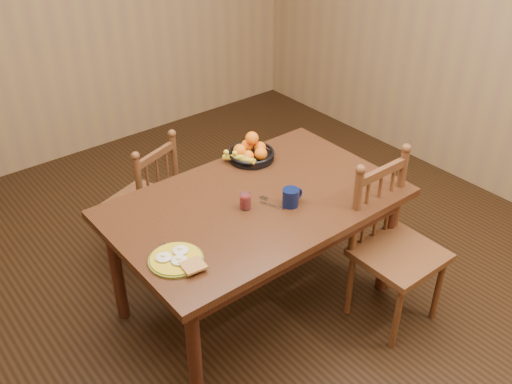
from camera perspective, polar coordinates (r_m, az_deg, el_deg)
room at (r=2.85m, az=0.00°, el=9.33°), size 4.52×5.02×2.72m
dining_table at (r=3.19m, az=0.00°, el=-2.04°), size 1.60×1.00×0.75m
chair_far at (r=3.76m, az=-11.05°, el=-0.95°), size 0.51×0.50×0.89m
chair_near at (r=3.32m, az=13.63°, el=-5.45°), size 0.45×0.43×0.99m
breakfast_plate at (r=2.73m, az=-7.92°, el=-6.68°), size 0.26×0.29×0.04m
fork at (r=3.11m, az=1.34°, el=-1.10°), size 0.07×0.18×0.00m
spoon at (r=2.82m, az=-8.78°, el=-5.45°), size 0.06×0.15×0.01m
coffee_mug at (r=3.07m, az=3.54°, el=-0.50°), size 0.13×0.09×0.10m
juice_glass at (r=3.05m, az=-1.07°, el=-0.96°), size 0.06×0.06×0.09m
fruit_bowl at (r=3.50m, az=-0.56°, el=3.99°), size 0.32×0.29×0.17m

